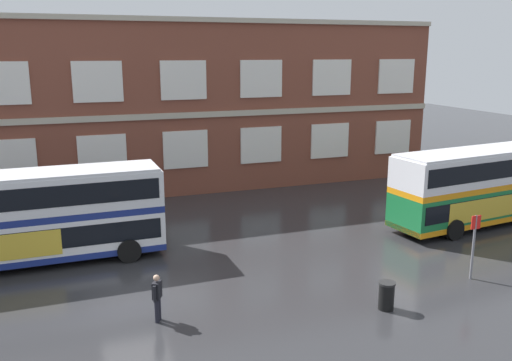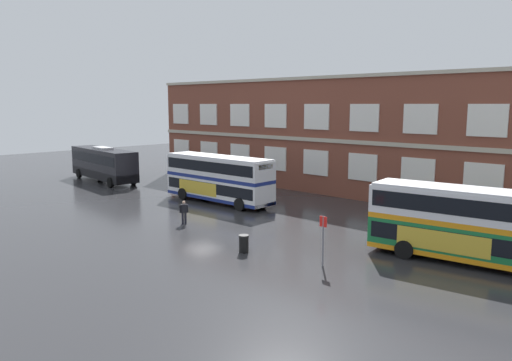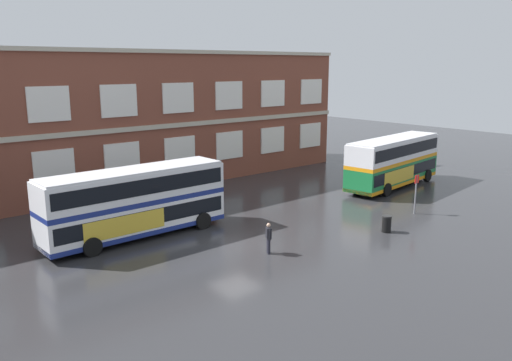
{
  "view_description": "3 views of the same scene",
  "coord_description": "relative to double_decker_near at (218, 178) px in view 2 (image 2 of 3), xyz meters",
  "views": [
    {
      "loc": [
        -2.15,
        -19.57,
        9.06
      ],
      "look_at": [
        6.47,
        4.23,
        3.07
      ],
      "focal_mm": 38.39,
      "sensor_mm": 36.0,
      "label": 1
    },
    {
      "loc": [
        27.83,
        -23.68,
        8.5
      ],
      "look_at": [
        1.85,
        3.91,
        2.61
      ],
      "focal_mm": 34.55,
      "sensor_mm": 36.0,
      "label": 2
    },
    {
      "loc": [
        -17.03,
        -21.88,
        9.93
      ],
      "look_at": [
        2.48,
        1.1,
        3.18
      ],
      "focal_mm": 36.41,
      "sensor_mm": 36.0,
      "label": 3
    }
  ],
  "objects": [
    {
      "name": "brick_terminal_building",
      "position": [
        3.72,
        13.14,
        3.25
      ],
      "size": [
        45.79,
        8.19,
        11.09
      ],
      "color": "brown",
      "rests_on": "ground"
    },
    {
      "name": "ground_plane",
      "position": [
        3.55,
        -2.84,
        -2.15
      ],
      "size": [
        120.0,
        120.0,
        0.0
      ],
      "primitive_type": "plane",
      "color": "#2B2B2D"
    },
    {
      "name": "waiting_passenger",
      "position": [
        4.09,
        -7.06,
        -1.22
      ],
      "size": [
        0.4,
        0.61,
        1.7
      ],
      "color": "black",
      "rests_on": "ground"
    },
    {
      "name": "bus_stand_flag",
      "position": [
        16.73,
        -7.82,
        -0.51
      ],
      "size": [
        0.44,
        0.1,
        2.7
      ],
      "color": "slate",
      "rests_on": "ground"
    },
    {
      "name": "double_decker_near",
      "position": [
        0.0,
        0.0,
        0.0
      ],
      "size": [
        11.04,
        2.99,
        4.07
      ],
      "color": "silver",
      "rests_on": "ground"
    },
    {
      "name": "touring_coach",
      "position": [
        -18.25,
        -0.61,
        -0.24
      ],
      "size": [
        12.21,
        3.92,
        3.8
      ],
      "color": "black",
      "rests_on": "ground"
    },
    {
      "name": "station_litter_bin",
      "position": [
        11.98,
        -8.95,
        -1.63
      ],
      "size": [
        0.6,
        0.6,
        1.03
      ],
      "color": "black",
      "rests_on": "ground"
    },
    {
      "name": "double_decker_middle",
      "position": [
        22.41,
        -2.01,
        0.0
      ],
      "size": [
        11.23,
        3.9,
        4.07
      ],
      "color": "#197038",
      "rests_on": "ground"
    }
  ]
}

